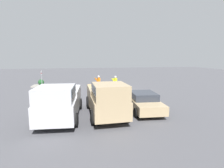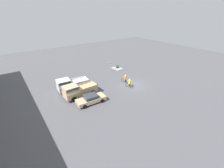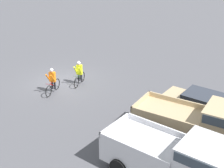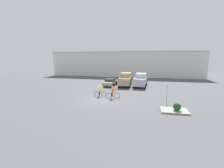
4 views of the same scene
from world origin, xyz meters
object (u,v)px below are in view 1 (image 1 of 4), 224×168
(cyclist_1, at_px, (115,83))
(fire_lane_sign, at_px, (42,78))
(pickup_truck_1, at_px, (60,101))
(sedan_0, at_px, (143,101))
(shrub, at_px, (41,82))
(pickup_truck_0, at_px, (106,98))
(cyclist_0, at_px, (99,83))

(cyclist_1, distance_m, fire_lane_sign, 8.61)
(pickup_truck_1, relative_size, fire_lane_sign, 2.44)
(sedan_0, xyz_separation_m, cyclist_1, (0.35, -8.17, 0.14))
(pickup_truck_1, bearing_deg, shrub, -74.14)
(pickup_truck_1, bearing_deg, pickup_truck_0, -179.32)
(sedan_0, height_order, pickup_truck_1, pickup_truck_1)
(fire_lane_sign, bearing_deg, cyclist_0, 170.53)
(sedan_0, xyz_separation_m, cyclist_0, (2.24, -8.80, 0.14))
(pickup_truck_0, bearing_deg, fire_lane_sign, -60.78)
(fire_lane_sign, distance_m, shrub, 2.73)
(sedan_0, height_order, cyclist_1, cyclist_1)
(sedan_0, bearing_deg, shrub, -52.86)
(cyclist_0, bearing_deg, pickup_truck_0, 86.74)
(cyclist_0, height_order, shrub, cyclist_0)
(cyclist_1, distance_m, shrub, 10.00)
(sedan_0, bearing_deg, cyclist_0, -75.72)
(pickup_truck_0, distance_m, cyclist_0, 9.64)
(sedan_0, relative_size, fire_lane_sign, 2.03)
(pickup_truck_1, xyz_separation_m, fire_lane_sign, (3.14, -10.74, 0.21))
(sedan_0, relative_size, cyclist_0, 2.55)
(sedan_0, bearing_deg, cyclist_1, -87.52)
(pickup_truck_1, bearing_deg, fire_lane_sign, -73.69)
(sedan_0, xyz_separation_m, pickup_truck_1, (5.63, 0.85, 0.48))
(sedan_0, height_order, shrub, sedan_0)
(pickup_truck_0, xyz_separation_m, cyclist_0, (-0.55, -9.61, -0.38))
(pickup_truck_0, relative_size, shrub, 7.21)
(pickup_truck_0, height_order, cyclist_0, pickup_truck_0)
(pickup_truck_0, xyz_separation_m, pickup_truck_1, (2.84, 0.03, -0.04))
(pickup_truck_0, xyz_separation_m, fire_lane_sign, (5.99, -10.70, 0.17))
(pickup_truck_1, bearing_deg, sedan_0, -171.41)
(cyclist_0, bearing_deg, pickup_truck_1, 70.62)
(cyclist_0, bearing_deg, cyclist_1, 161.52)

